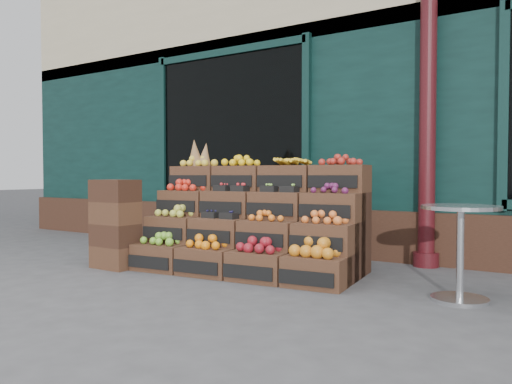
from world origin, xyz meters
The scene contains 6 objects.
ground centered at (0.00, 0.00, 0.00)m, with size 60.00×60.00×0.00m, color #434346.
shop_facade centered at (0.00, 5.11, 2.40)m, with size 12.00×6.24×4.80m.
crate_display centered at (-0.33, 0.85, 0.45)m, with size 2.42×1.35×1.46m.
spare_crates centered at (-1.67, 0.12, 0.49)m, with size 0.49×0.34×0.97m.
bistro_table centered at (1.82, 0.63, 0.49)m, with size 0.62×0.62×0.78m.
shopkeeper centered at (-1.52, 2.91, 1.09)m, with size 0.79×0.52×2.17m, color #175129.
Camera 1 is at (2.59, -3.66, 1.03)m, focal length 35.00 mm.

